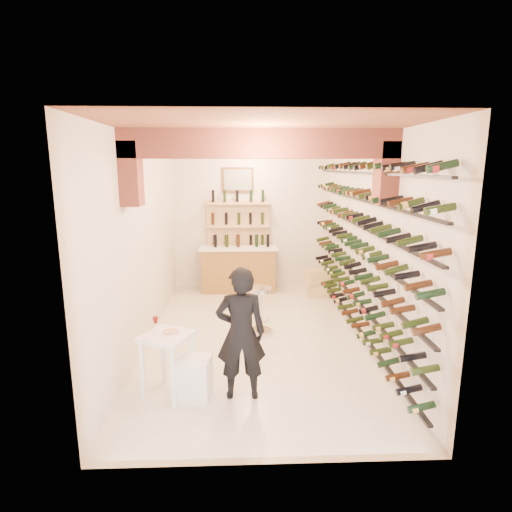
{
  "coord_description": "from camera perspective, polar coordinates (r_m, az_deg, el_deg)",
  "views": [
    {
      "loc": [
        -0.26,
        -6.44,
        2.75
      ],
      "look_at": [
        0.0,
        0.3,
        1.3
      ],
      "focal_mm": 29.44,
      "sensor_mm": 36.0,
      "label": 1
    }
  ],
  "objects": [
    {
      "name": "ground",
      "position": [
        7.01,
        0.1,
        -10.97
      ],
      "size": [
        6.0,
        6.0,
        0.0
      ],
      "primitive_type": "plane",
      "color": "beige",
      "rests_on": "ground"
    },
    {
      "name": "room_shell",
      "position": [
        6.21,
        0.2,
        7.52
      ],
      "size": [
        3.52,
        6.02,
        3.21
      ],
      "color": "beige",
      "rests_on": "ground"
    },
    {
      "name": "wine_rack",
      "position": [
        6.79,
        13.12,
        1.62
      ],
      "size": [
        0.32,
        5.7,
        2.56
      ],
      "color": "black",
      "rests_on": "ground"
    },
    {
      "name": "back_counter",
      "position": [
        9.36,
        -2.39,
        -1.6
      ],
      "size": [
        1.7,
        0.62,
        1.29
      ],
      "color": "olive",
      "rests_on": "ground"
    },
    {
      "name": "back_shelving",
      "position": [
        9.46,
        -2.42,
        2.49
      ],
      "size": [
        1.4,
        0.31,
        2.73
      ],
      "color": "tan",
      "rests_on": "ground"
    },
    {
      "name": "tasting_table",
      "position": [
        5.27,
        -12.02,
        -11.75
      ],
      "size": [
        0.71,
        0.71,
        0.94
      ],
      "rotation": [
        0.0,
        0.0,
        -0.43
      ],
      "color": "white",
      "rests_on": "ground"
    },
    {
      "name": "white_stool",
      "position": [
        5.32,
        -8.45,
        -16.06
      ],
      "size": [
        0.45,
        0.45,
        0.5
      ],
      "primitive_type": "cube",
      "rotation": [
        0.0,
        0.0,
        -0.13
      ],
      "color": "white",
      "rests_on": "ground"
    },
    {
      "name": "person",
      "position": [
        5.04,
        -2.07,
        -10.48
      ],
      "size": [
        0.61,
        0.41,
        1.62
      ],
      "primitive_type": "imported",
      "rotation": [
        0.0,
        0.0,
        3.18
      ],
      "color": "black",
      "rests_on": "ground"
    },
    {
      "name": "chrome_barstool",
      "position": [
        7.07,
        0.55,
        -6.85
      ],
      "size": [
        0.4,
        0.4,
        0.78
      ],
      "rotation": [
        0.0,
        0.0,
        -0.18
      ],
      "color": "silver",
      "rests_on": "ground"
    },
    {
      "name": "crate_lower",
      "position": [
        9.16,
        8.35,
        -4.56
      ],
      "size": [
        0.51,
        0.39,
        0.28
      ],
      "primitive_type": "cube",
      "rotation": [
        0.0,
        0.0,
        -0.15
      ],
      "color": "tan",
      "rests_on": "ground"
    },
    {
      "name": "crate_upper",
      "position": [
        9.08,
        8.41,
        -2.81
      ],
      "size": [
        0.56,
        0.43,
        0.3
      ],
      "primitive_type": "cube",
      "rotation": [
        0.0,
        0.0,
        0.16
      ],
      "color": "tan",
      "rests_on": "crate_lower"
    }
  ]
}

